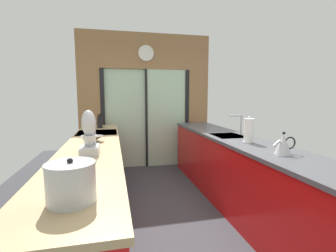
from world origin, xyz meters
TOP-DOWN VIEW (x-y plane):
  - ground_plane at (0.00, 0.60)m, footprint 5.04×7.60m
  - back_wall_unit at (0.00, 2.40)m, footprint 2.64×0.12m
  - left_counter_run at (-0.91, 0.13)m, footprint 0.62×3.80m
  - right_counter_run at (0.91, 0.30)m, footprint 0.62×3.80m
  - sink_faucet at (1.06, 0.55)m, footprint 0.19×0.02m
  - oven_range at (-0.91, 1.25)m, footprint 0.60×0.60m
  - mixing_bowl at (-0.89, 0.48)m, footprint 0.21×0.21m
  - knife_block at (-0.89, 1.78)m, footprint 0.08×0.14m
  - stand_mixer at (-0.89, -0.15)m, footprint 0.17×0.27m
  - stock_pot at (-0.89, -1.21)m, footprint 0.25×0.25m
  - kettle at (0.89, -0.56)m, footprint 0.24×0.15m
  - paper_towel_roll at (0.89, 0.03)m, footprint 0.13×0.13m

SIDE VIEW (x-z plane):
  - ground_plane at x=0.00m, z-range -0.02..0.00m
  - oven_range at x=-0.91m, z-range 0.00..0.92m
  - right_counter_run at x=0.91m, z-range 0.00..0.92m
  - left_counter_run at x=-0.91m, z-range 0.01..0.93m
  - mixing_bowl at x=-0.89m, z-range 0.92..1.00m
  - knife_block at x=-0.89m, z-range 0.89..1.14m
  - kettle at x=0.89m, z-range 0.91..1.13m
  - stock_pot at x=-0.89m, z-range 0.91..1.14m
  - paper_towel_roll at x=0.89m, z-range 0.90..1.22m
  - stand_mixer at x=-0.89m, z-range 0.87..1.29m
  - sink_faucet at x=1.06m, z-range 0.97..1.25m
  - back_wall_unit at x=0.00m, z-range 0.18..2.88m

